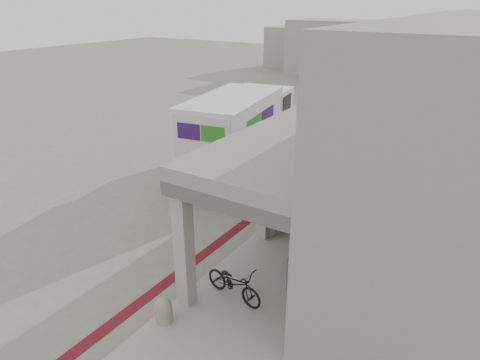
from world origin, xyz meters
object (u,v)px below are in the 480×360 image
Objects in this scene: fedex_truck at (241,129)px; bench at (295,218)px; bicycle_black at (234,283)px; utility_cabinet at (299,271)px.

fedex_truck is 6.28m from bench.
bicycle_black is at bearing -66.69° from bench.
utility_cabinet is 0.58× the size of bicycle_black.
bicycle_black is (-1.24, -1.32, -0.05)m from utility_cabinet.
bench is 0.93× the size of bicycle_black.
fedex_truck is 9.51m from utility_cabinet.
bench is at bearing -49.74° from fedex_truck.
bench is 1.60× the size of utility_cabinet.
fedex_truck is 5.27× the size of bench.
fedex_truck reaches higher than bench.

